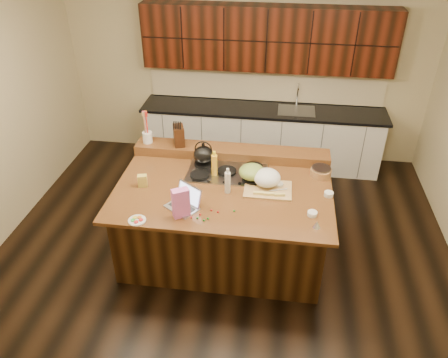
# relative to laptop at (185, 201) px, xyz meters

# --- Properties ---
(room) EXTENTS (5.52, 5.02, 2.72)m
(room) POSITION_rel_laptop_xyz_m (0.34, 0.40, 0.37)
(room) COLOR black
(room) RESTS_ON ground
(island) EXTENTS (2.40, 1.60, 0.92)m
(island) POSITION_rel_laptop_xyz_m (0.34, 0.40, -0.52)
(island) COLOR black
(island) RESTS_ON ground
(back_ledge) EXTENTS (2.40, 0.30, 0.12)m
(back_ledge) POSITION_rel_laptop_xyz_m (0.34, 1.10, -0.00)
(back_ledge) COLOR black
(back_ledge) RESTS_ON island
(cooktop) EXTENTS (0.92, 0.52, 0.05)m
(cooktop) POSITION_rel_laptop_xyz_m (0.34, 0.70, -0.05)
(cooktop) COLOR gray
(cooktop) RESTS_ON island
(back_counter) EXTENTS (3.70, 0.66, 2.40)m
(back_counter) POSITION_rel_laptop_xyz_m (0.64, 2.63, 0.00)
(back_counter) COLOR silver
(back_counter) RESTS_ON ground
(kettle) EXTENTS (0.28, 0.28, 0.21)m
(kettle) POSITION_rel_laptop_xyz_m (0.04, 0.83, 0.09)
(kettle) COLOR black
(kettle) RESTS_ON cooktop
(green_bowl) EXTENTS (0.36, 0.36, 0.16)m
(green_bowl) POSITION_rel_laptop_xyz_m (0.64, 0.57, 0.06)
(green_bowl) COLOR olive
(green_bowl) RESTS_ON cooktop
(laptop) EXTENTS (0.42, 0.40, 0.23)m
(laptop) POSITION_rel_laptop_xyz_m (0.00, 0.00, 0.00)
(laptop) COLOR #B7B7BC
(laptop) RESTS_ON island
(oil_bottle) EXTENTS (0.08, 0.08, 0.27)m
(oil_bottle) POSITION_rel_laptop_xyz_m (0.21, 0.63, 0.07)
(oil_bottle) COLOR gold
(oil_bottle) RESTS_ON island
(vinegar_bottle) EXTENTS (0.08, 0.08, 0.25)m
(vinegar_bottle) POSITION_rel_laptop_xyz_m (0.40, 0.32, 0.06)
(vinegar_bottle) COLOR silver
(vinegar_bottle) RESTS_ON island
(wooden_tray) EXTENTS (0.52, 0.42, 0.21)m
(wooden_tray) POSITION_rel_laptop_xyz_m (0.82, 0.47, 0.03)
(wooden_tray) COLOR tan
(wooden_tray) RESTS_ON island
(ramekin_a) EXTENTS (0.13, 0.13, 0.04)m
(ramekin_a) POSITION_rel_laptop_xyz_m (1.31, 0.02, -0.04)
(ramekin_a) COLOR white
(ramekin_a) RESTS_ON island
(ramekin_b) EXTENTS (0.10, 0.10, 0.04)m
(ramekin_b) POSITION_rel_laptop_xyz_m (1.49, 0.40, -0.04)
(ramekin_b) COLOR white
(ramekin_b) RESTS_ON island
(ramekin_c) EXTENTS (0.11, 0.11, 0.04)m
(ramekin_c) POSITION_rel_laptop_xyz_m (0.95, 0.51, -0.04)
(ramekin_c) COLOR white
(ramekin_c) RESTS_ON island
(strainer_bowl) EXTENTS (0.29, 0.29, 0.09)m
(strainer_bowl) POSITION_rel_laptop_xyz_m (1.42, 0.80, -0.02)
(strainer_bowl) COLOR #996B3F
(strainer_bowl) RESTS_ON island
(kitchen_timer) EXTENTS (0.10, 0.10, 0.07)m
(kitchen_timer) POSITION_rel_laptop_xyz_m (1.35, -0.16, -0.03)
(kitchen_timer) COLOR silver
(kitchen_timer) RESTS_ON island
(pink_bag) EXTENTS (0.19, 0.16, 0.32)m
(pink_bag) POSITION_rel_laptop_xyz_m (-0.00, -0.16, 0.10)
(pink_bag) COLOR #EA6EC7
(pink_bag) RESTS_ON island
(candy_plate) EXTENTS (0.19, 0.19, 0.01)m
(candy_plate) POSITION_rel_laptop_xyz_m (-0.43, -0.31, -0.06)
(candy_plate) COLOR white
(candy_plate) RESTS_ON island
(package_box) EXTENTS (0.11, 0.09, 0.14)m
(package_box) POSITION_rel_laptop_xyz_m (-0.55, 0.30, 0.01)
(package_box) COLOR gold
(package_box) RESTS_ON island
(utensil_crock) EXTENTS (0.13, 0.13, 0.14)m
(utensil_crock) POSITION_rel_laptop_xyz_m (-0.72, 1.10, 0.13)
(utensil_crock) COLOR white
(utensil_crock) RESTS_ON back_ledge
(knife_block) EXTENTS (0.18, 0.23, 0.25)m
(knife_block) POSITION_rel_laptop_xyz_m (-0.31, 1.10, 0.18)
(knife_block) COLOR black
(knife_block) RESTS_ON back_ledge
(gumdrop_0) EXTENTS (0.02, 0.02, 0.02)m
(gumdrop_0) POSITION_rel_laptop_xyz_m (0.35, -0.06, -0.05)
(gumdrop_0) COLOR red
(gumdrop_0) RESTS_ON island
(gumdrop_1) EXTENTS (0.02, 0.02, 0.02)m
(gumdrop_1) POSITION_rel_laptop_xyz_m (0.27, -0.19, -0.05)
(gumdrop_1) COLOR #198C26
(gumdrop_1) RESTS_ON island
(gumdrop_2) EXTENTS (0.02, 0.02, 0.02)m
(gumdrop_2) POSITION_rel_laptop_xyz_m (0.10, -0.19, -0.05)
(gumdrop_2) COLOR red
(gumdrop_2) RESTS_ON island
(gumdrop_3) EXTENTS (0.02, 0.02, 0.02)m
(gumdrop_3) POSITION_rel_laptop_xyz_m (0.23, -0.22, -0.05)
(gumdrop_3) COLOR #198C26
(gumdrop_3) RESTS_ON island
(gumdrop_4) EXTENTS (0.02, 0.02, 0.02)m
(gumdrop_4) POSITION_rel_laptop_xyz_m (0.18, -0.13, -0.05)
(gumdrop_4) COLOR red
(gumdrop_4) RESTS_ON island
(gumdrop_5) EXTENTS (0.02, 0.02, 0.02)m
(gumdrop_5) POSITION_rel_laptop_xyz_m (0.16, -0.19, -0.05)
(gumdrop_5) COLOR #198C26
(gumdrop_5) RESTS_ON island
(gumdrop_6) EXTENTS (0.02, 0.02, 0.02)m
(gumdrop_6) POSITION_rel_laptop_xyz_m (0.14, -0.04, -0.05)
(gumdrop_6) COLOR red
(gumdrop_6) RESTS_ON island
(gumdrop_7) EXTENTS (0.02, 0.02, 0.02)m
(gumdrop_7) POSITION_rel_laptop_xyz_m (0.52, -0.02, -0.05)
(gumdrop_7) COLOR #198C26
(gumdrop_7) RESTS_ON island
(gumdrop_8) EXTENTS (0.02, 0.02, 0.02)m
(gumdrop_8) POSITION_rel_laptop_xyz_m (0.28, -0.05, -0.05)
(gumdrop_8) COLOR red
(gumdrop_8) RESTS_ON island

